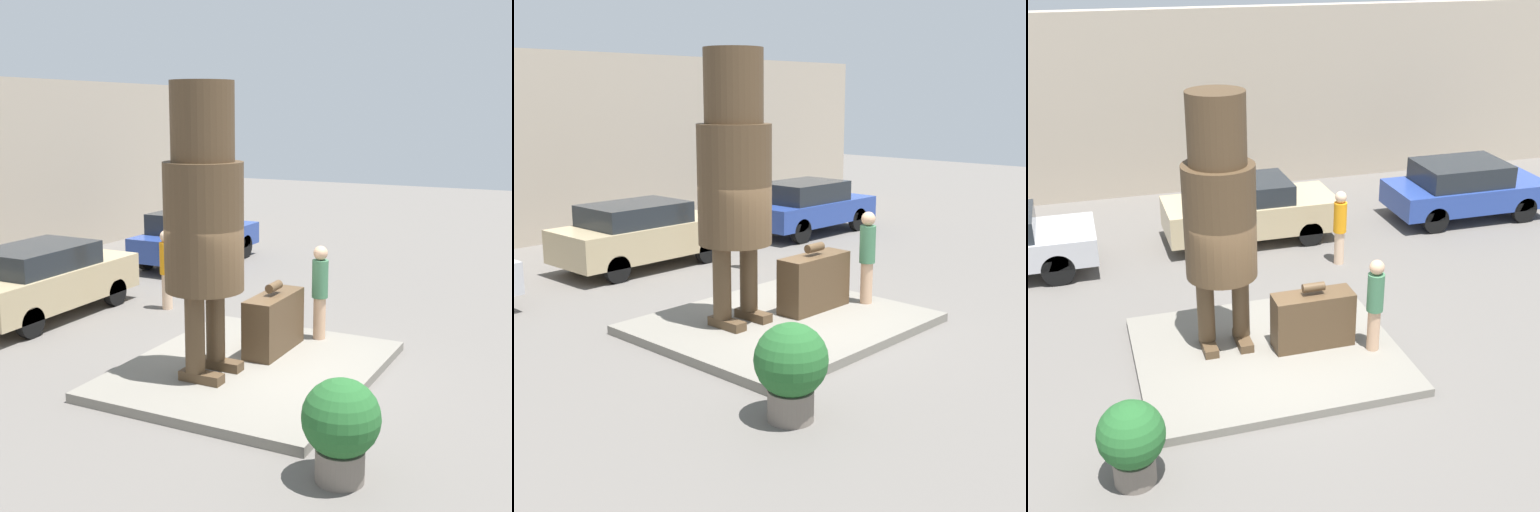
% 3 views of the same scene
% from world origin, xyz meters
% --- Properties ---
extents(ground_plane, '(60.00, 60.00, 0.00)m').
position_xyz_m(ground_plane, '(0.00, 0.00, 0.00)').
color(ground_plane, '#605B56').
extents(pedestal, '(4.57, 3.83, 0.15)m').
position_xyz_m(pedestal, '(0.00, 0.00, 0.08)').
color(pedestal, slate).
rests_on(pedestal, ground_plane).
extents(statue_figure, '(1.22, 1.22, 4.53)m').
position_xyz_m(statue_figure, '(-0.67, 0.46, 2.80)').
color(statue_figure, '#4C3823').
rests_on(statue_figure, pedestal).
extents(giant_suitcase, '(1.44, 0.52, 1.22)m').
position_xyz_m(giant_suitcase, '(0.84, -0.01, 0.66)').
color(giant_suitcase, '#4C3823').
rests_on(giant_suitcase, pedestal).
extents(tourist, '(0.29, 0.29, 1.72)m').
position_xyz_m(tourist, '(1.80, -0.47, 1.10)').
color(tourist, tan).
rests_on(tourist, pedestal).
extents(parked_car_tan, '(4.15, 1.72, 1.53)m').
position_xyz_m(parked_car_tan, '(1.03, 5.37, 0.81)').
color(parked_car_tan, tan).
rests_on(parked_car_tan, ground_plane).
extents(parked_car_blue, '(4.14, 1.82, 1.52)m').
position_xyz_m(parked_car_blue, '(6.86, 5.26, 0.81)').
color(parked_car_blue, '#284293').
rests_on(parked_car_blue, ground_plane).
extents(planter_pot, '(0.93, 0.93, 1.25)m').
position_xyz_m(planter_pot, '(-2.58, -2.49, 0.70)').
color(planter_pot, '#70665B').
rests_on(planter_pot, ground_plane).
extents(worker_hivis, '(0.29, 0.29, 1.73)m').
position_xyz_m(worker_hivis, '(2.65, 3.41, 0.95)').
color(worker_hivis, beige).
rests_on(worker_hivis, ground_plane).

